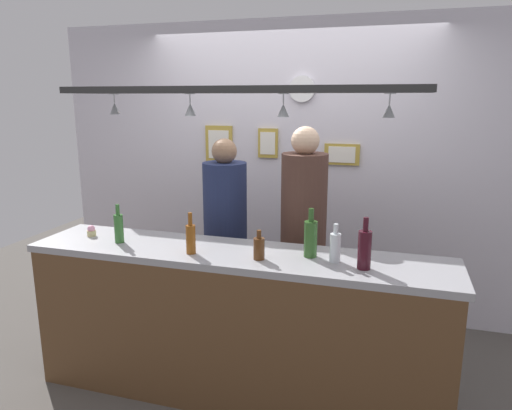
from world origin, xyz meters
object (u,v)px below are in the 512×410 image
Objects in this scene: picture_frame_lower_pair at (342,154)px; bottle_beer_green_import at (119,227)px; bottle_beer_brown_stubby at (259,248)px; person_middle_brown_shirt at (304,220)px; bottle_soda_clear at (335,247)px; bottle_beer_amber_tall at (191,238)px; wall_clock at (302,89)px; bottle_champagne_green at (311,238)px; bottle_wine_dark_red at (365,249)px; person_left_navy_shirt at (225,222)px; picture_frame_crest at (268,143)px; picture_frame_caricature at (219,144)px; cupcake at (91,231)px.

bottle_beer_green_import is at bearing -131.48° from picture_frame_lower_pair.
person_middle_brown_shirt is at bearing 81.56° from bottle_beer_brown_stubby.
bottle_beer_amber_tall reaches higher than bottle_soda_clear.
person_middle_brown_shirt is 0.97m from bottle_beer_amber_tall.
bottle_soda_clear is 0.88m from bottle_beer_amber_tall.
bottle_champagne_green is at bearing -75.75° from wall_clock.
bottle_soda_clear is 0.77× the size of bottle_wine_dark_red.
picture_frame_crest is (0.14, 0.72, 0.56)m from person_left_navy_shirt.
picture_frame_lower_pair is (-0.31, 1.48, 0.35)m from bottle_wine_dark_red.
bottle_champagne_green is 1.57m from picture_frame_crest.
person_left_navy_shirt reaches higher than picture_frame_lower_pair.
picture_frame_lower_pair is 1.15× the size of picture_frame_crest.
bottle_wine_dark_red reaches higher than bottle_beer_amber_tall.
bottle_soda_clear is at bearing 7.02° from bottle_beer_amber_tall.
bottle_champagne_green is 1.00× the size of bottle_wine_dark_red.
bottle_champagne_green is 1.27m from bottle_beer_green_import.
picture_frame_caricature is (-0.47, 0.00, -0.02)m from picture_frame_crest.
picture_frame_caricature is (-0.40, 1.52, 0.42)m from bottle_beer_amber_tall.
person_middle_brown_shirt is 1.32m from bottle_beer_green_import.
bottle_beer_amber_tall is at bearing -124.50° from person_middle_brown_shirt.
bottle_champagne_green is at bearing -39.12° from person_left_navy_shirt.
picture_frame_lower_pair is (1.28, 1.45, 0.36)m from bottle_beer_green_import.
bottle_beer_green_import is 0.87× the size of bottle_wine_dark_red.
picture_frame_lower_pair is at bearing 95.77° from bottle_soda_clear.
cupcake is at bearing -107.15° from picture_frame_caricature.
cupcake is at bearing -154.36° from person_middle_brown_shirt.
bottle_beer_amber_tall is at bearing -115.68° from picture_frame_lower_pair.
person_middle_brown_shirt is 0.91m from bottle_wine_dark_red.
bottle_beer_amber_tall is 0.76× the size of picture_frame_caricature.
person_left_navy_shirt is at bearing 145.71° from bottle_wine_dark_red.
bottle_soda_clear is at bearing 11.29° from bottle_beer_brown_stubby.
bottle_soda_clear is at bearing -64.89° from person_middle_brown_shirt.
picture_frame_lower_pair reaches higher than bottle_beer_green_import.
person_middle_brown_shirt is 0.99m from picture_frame_crest.
bottle_beer_brown_stubby is at bearing -61.05° from picture_frame_caricature.
person_middle_brown_shirt is 5.12× the size of picture_frame_caricature.
picture_frame_crest is at bearing 78.62° from person_left_navy_shirt.
picture_frame_crest reaches higher than bottle_soda_clear.
bottle_wine_dark_red is (0.33, -0.12, -0.00)m from bottle_champagne_green.
bottle_wine_dark_red is (0.61, 0.02, 0.05)m from bottle_beer_brown_stubby.
bottle_beer_green_import is at bearing 172.87° from bottle_beer_amber_tall.
bottle_champagne_green is 1.00× the size of picture_frame_lower_pair.
bottle_wine_dark_red is at bearing -34.29° from person_left_navy_shirt.
picture_frame_caricature is (-1.44, 1.48, 0.40)m from bottle_wine_dark_red.
bottle_beer_green_import is at bearing -96.13° from picture_frame_caricature.
bottle_champagne_green is at bearing -64.66° from picture_frame_crest.
bottle_beer_green_import is 1.18× the size of wall_clock.
bottle_champagne_green is at bearing -50.75° from picture_frame_caricature.
bottle_beer_brown_stubby is 1.58m from picture_frame_lower_pair.
cupcake is 1.52m from picture_frame_caricature.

